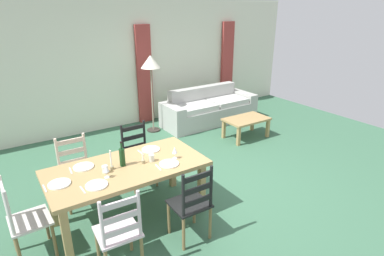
{
  "coord_description": "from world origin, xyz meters",
  "views": [
    {
      "loc": [
        -2.43,
        -3.37,
        2.57
      ],
      "look_at": [
        0.17,
        0.56,
        0.75
      ],
      "focal_mm": 29.67,
      "sensor_mm": 36.0,
      "label": 1
    }
  ],
  "objects_px": {
    "dining_chair_far_right": "(138,155)",
    "wine_bottle": "(122,157)",
    "dining_chair_head_west": "(24,220)",
    "dining_chair_far_left": "(76,172)",
    "dining_chair_near_left": "(119,232)",
    "couch": "(208,110)",
    "coffee_cup_primary": "(152,158)",
    "standing_lamp": "(151,66)",
    "coffee_cup_secondary": "(105,169)",
    "dining_table": "(127,172)",
    "wine_glass_near_left": "(106,169)",
    "coffee_table": "(246,121)",
    "dining_chair_near_right": "(192,204)",
    "wine_glass_near_right": "(175,150)"
  },
  "relations": [
    {
      "from": "dining_table",
      "to": "coffee_cup_secondary",
      "type": "distance_m",
      "value": 0.3
    },
    {
      "from": "dining_chair_far_right",
      "to": "coffee_table",
      "type": "distance_m",
      "value": 2.66
    },
    {
      "from": "coffee_table",
      "to": "wine_glass_near_left",
      "type": "bearing_deg",
      "value": -158.51
    },
    {
      "from": "wine_glass_near_left",
      "to": "coffee_cup_primary",
      "type": "distance_m",
      "value": 0.62
    },
    {
      "from": "dining_table",
      "to": "couch",
      "type": "xyz_separation_m",
      "value": [
        3.0,
        2.4,
        -0.37
      ]
    },
    {
      "from": "dining_chair_far_right",
      "to": "coffee_cup_primary",
      "type": "distance_m",
      "value": 0.84
    },
    {
      "from": "dining_table",
      "to": "coffee_cup_primary",
      "type": "xyz_separation_m",
      "value": [
        0.31,
        -0.05,
        0.13
      ]
    },
    {
      "from": "dining_chair_near_left",
      "to": "coffee_cup_primary",
      "type": "bearing_deg",
      "value": 44.42
    },
    {
      "from": "dining_chair_head_west",
      "to": "wine_glass_near_left",
      "type": "xyz_separation_m",
      "value": [
        0.89,
        -0.1,
        0.38
      ]
    },
    {
      "from": "dining_chair_near_left",
      "to": "wine_glass_near_right",
      "type": "xyz_separation_m",
      "value": [
        1.02,
        0.63,
        0.38
      ]
    },
    {
      "from": "dining_chair_head_west",
      "to": "dining_chair_far_left",
      "type": "bearing_deg",
      "value": 45.82
    },
    {
      "from": "dining_chair_near_right",
      "to": "wine_glass_near_left",
      "type": "bearing_deg",
      "value": 139.72
    },
    {
      "from": "dining_chair_near_left",
      "to": "dining_chair_far_right",
      "type": "bearing_deg",
      "value": 59.42
    },
    {
      "from": "dining_table",
      "to": "coffee_cup_secondary",
      "type": "relative_size",
      "value": 21.11
    },
    {
      "from": "dining_chair_near_right",
      "to": "dining_chair_head_west",
      "type": "relative_size",
      "value": 1.0
    },
    {
      "from": "dining_chair_far_right",
      "to": "wine_bottle",
      "type": "bearing_deg",
      "value": -125.88
    },
    {
      "from": "dining_chair_near_left",
      "to": "dining_chair_head_west",
      "type": "distance_m",
      "value": 1.06
    },
    {
      "from": "dining_chair_far_right",
      "to": "dining_table",
      "type": "bearing_deg",
      "value": -122.5
    },
    {
      "from": "wine_glass_near_right",
      "to": "dining_chair_far_right",
      "type": "bearing_deg",
      "value": 99.1
    },
    {
      "from": "dining_chair_head_west",
      "to": "wine_glass_near_right",
      "type": "distance_m",
      "value": 1.82
    },
    {
      "from": "dining_chair_near_left",
      "to": "wine_bottle",
      "type": "distance_m",
      "value": 0.98
    },
    {
      "from": "dining_chair_far_right",
      "to": "wine_glass_near_left",
      "type": "relative_size",
      "value": 5.96
    },
    {
      "from": "dining_chair_far_right",
      "to": "wine_bottle",
      "type": "height_order",
      "value": "wine_bottle"
    },
    {
      "from": "dining_chair_near_right",
      "to": "coffee_cup_secondary",
      "type": "height_order",
      "value": "dining_chair_near_right"
    },
    {
      "from": "couch",
      "to": "standing_lamp",
      "type": "distance_m",
      "value": 1.76
    },
    {
      "from": "wine_glass_near_right",
      "to": "wine_bottle",
      "type": "bearing_deg",
      "value": 163.51
    },
    {
      "from": "dining_chair_far_left",
      "to": "dining_chair_far_right",
      "type": "bearing_deg",
      "value": -0.21
    },
    {
      "from": "dining_chair_near_left",
      "to": "coffee_cup_primary",
      "type": "relative_size",
      "value": 10.67
    },
    {
      "from": "coffee_cup_primary",
      "to": "wine_glass_near_left",
      "type": "bearing_deg",
      "value": -172.0
    },
    {
      "from": "coffee_cup_primary",
      "to": "dining_chair_far_right",
      "type": "bearing_deg",
      "value": 79.33
    },
    {
      "from": "dining_chair_near_left",
      "to": "couch",
      "type": "relative_size",
      "value": 0.42
    },
    {
      "from": "wine_bottle",
      "to": "couch",
      "type": "relative_size",
      "value": 0.14
    },
    {
      "from": "dining_chair_near_left",
      "to": "dining_chair_far_right",
      "type": "height_order",
      "value": "same"
    },
    {
      "from": "dining_table",
      "to": "couch",
      "type": "distance_m",
      "value": 3.86
    },
    {
      "from": "coffee_cup_secondary",
      "to": "dining_chair_far_right",
      "type": "bearing_deg",
      "value": 45.2
    },
    {
      "from": "dining_chair_head_west",
      "to": "wine_glass_near_right",
      "type": "relative_size",
      "value": 5.96
    },
    {
      "from": "dining_table",
      "to": "coffee_table",
      "type": "distance_m",
      "value": 3.31
    },
    {
      "from": "coffee_cup_primary",
      "to": "dining_chair_near_right",
      "type": "bearing_deg",
      "value": -79.46
    },
    {
      "from": "dining_table",
      "to": "dining_chair_far_right",
      "type": "height_order",
      "value": "dining_chair_far_right"
    },
    {
      "from": "dining_table",
      "to": "wine_glass_near_left",
      "type": "xyz_separation_m",
      "value": [
        -0.3,
        -0.14,
        0.2
      ]
    },
    {
      "from": "dining_table",
      "to": "coffee_cup_secondary",
      "type": "bearing_deg",
      "value": -176.07
    },
    {
      "from": "dining_chair_far_left",
      "to": "couch",
      "type": "xyz_separation_m",
      "value": [
        3.45,
        1.69,
        -0.19
      ]
    },
    {
      "from": "dining_table",
      "to": "dining_chair_near_right",
      "type": "relative_size",
      "value": 1.98
    },
    {
      "from": "standing_lamp",
      "to": "coffee_cup_secondary",
      "type": "bearing_deg",
      "value": -126.38
    },
    {
      "from": "dining_chair_near_left",
      "to": "dining_chair_near_right",
      "type": "distance_m",
      "value": 0.87
    },
    {
      "from": "wine_bottle",
      "to": "dining_chair_near_left",
      "type": "bearing_deg",
      "value": -115.67
    },
    {
      "from": "dining_chair_far_right",
      "to": "couch",
      "type": "relative_size",
      "value": 0.42
    },
    {
      "from": "dining_chair_far_left",
      "to": "coffee_table",
      "type": "distance_m",
      "value": 3.56
    },
    {
      "from": "wine_glass_near_left",
      "to": "coffee_table",
      "type": "relative_size",
      "value": 0.18
    },
    {
      "from": "dining_chair_near_left",
      "to": "wine_glass_near_right",
      "type": "height_order",
      "value": "dining_chair_near_left"
    }
  ]
}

